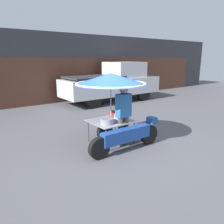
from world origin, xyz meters
The scene contains 5 objects.
ground_plane centered at (0.00, 0.00, 0.00)m, with size 36.00×36.00×0.00m, color #56565B.
shopfront_building centered at (0.00, 7.67, 1.77)m, with size 28.00×2.06×3.55m.
vendor_motorcycle_cart centered at (0.07, 0.39, 1.49)m, with size 2.14×1.89×1.91m.
vendor_person centered at (0.21, 0.12, 0.91)m, with size 0.38×0.22×1.62m.
pickup_truck centered at (3.68, 5.21, 1.01)m, with size 5.37×1.81×2.08m.
Camera 1 is at (-3.28, -4.14, 2.30)m, focal length 35.00 mm.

